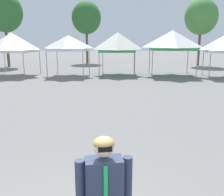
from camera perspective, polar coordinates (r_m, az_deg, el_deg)
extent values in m
cylinder|color=#9E9EA3|center=(20.01, -19.26, 7.06)|extent=(0.06, 0.06, 2.09)
cylinder|color=#9E9EA3|center=(24.28, -22.99, 7.66)|extent=(0.06, 0.06, 2.09)
cylinder|color=#9E9EA3|center=(22.93, -15.92, 7.93)|extent=(0.06, 0.06, 2.09)
pyramid|color=white|center=(22.06, -21.67, 11.81)|extent=(3.37, 3.37, 1.33)
cube|color=white|center=(22.08, -21.50, 9.83)|extent=(3.34, 3.34, 0.20)
cylinder|color=#9E9EA3|center=(19.90, -14.50, 7.51)|extent=(0.06, 0.06, 2.20)
cylinder|color=#9E9EA3|center=(19.18, -6.53, 7.65)|extent=(0.06, 0.06, 2.20)
cylinder|color=#9E9EA3|center=(22.54, -12.22, 8.20)|extent=(0.06, 0.06, 2.20)
cylinder|color=#9E9EA3|center=(21.91, -5.15, 8.31)|extent=(0.06, 0.06, 2.20)
pyramid|color=white|center=(20.77, -9.77, 12.38)|extent=(2.97, 2.97, 1.01)
cube|color=white|center=(20.78, -9.71, 10.71)|extent=(2.94, 2.94, 0.20)
cylinder|color=#9E9EA3|center=(19.93, -2.93, 7.73)|extent=(0.06, 0.06, 2.08)
cylinder|color=#9E9EA3|center=(19.80, 5.16, 7.66)|extent=(0.06, 0.06, 2.08)
cylinder|color=#9E9EA3|center=(22.68, -2.10, 8.35)|extent=(0.06, 0.06, 2.08)
cylinder|color=#9E9EA3|center=(22.57, 5.01, 8.29)|extent=(0.06, 0.06, 2.08)
pyramid|color=white|center=(21.13, 1.31, 12.73)|extent=(2.99, 2.99, 1.38)
cube|color=green|center=(21.14, 1.30, 10.58)|extent=(2.97, 2.97, 0.20)
cylinder|color=#9E9EA3|center=(19.36, 9.07, 7.70)|extent=(0.06, 0.06, 2.26)
cylinder|color=#9E9EA3|center=(19.89, 18.59, 7.33)|extent=(0.06, 0.06, 2.26)
cylinder|color=#9E9EA3|center=(22.62, 8.44, 8.44)|extent=(0.06, 0.06, 2.26)
cylinder|color=#9E9EA3|center=(23.07, 16.67, 8.13)|extent=(0.06, 0.06, 2.26)
pyramid|color=white|center=(21.11, 13.45, 12.82)|extent=(3.49, 3.49, 1.34)
cube|color=green|center=(21.12, 13.34, 10.74)|extent=(3.45, 3.45, 0.20)
cylinder|color=#9E9EA3|center=(19.74, 21.16, 6.88)|extent=(0.06, 0.06, 2.11)
cylinder|color=#9E9EA3|center=(22.46, 19.81, 7.60)|extent=(0.06, 0.06, 2.11)
cube|color=#2D3851|center=(3.03, -1.78, -18.61)|extent=(0.47, 0.34, 0.60)
cylinder|color=#2D3851|center=(3.00, -7.19, -18.59)|extent=(0.11, 0.11, 0.56)
cylinder|color=#2D3851|center=(3.06, 3.49, -17.85)|extent=(0.11, 0.11, 0.56)
sphere|color=beige|center=(2.82, -1.85, -10.87)|extent=(0.23, 0.23, 0.23)
ellipsoid|color=tan|center=(2.81, -1.85, -10.12)|extent=(0.23, 0.23, 0.14)
cube|color=black|center=(2.72, -1.56, -11.47)|extent=(0.15, 0.06, 0.06)
cube|color=#19BF59|center=(2.89, -1.43, -19.11)|extent=(0.05, 0.02, 0.46)
cylinder|color=brown|center=(30.74, 18.98, 10.58)|extent=(0.28, 0.28, 3.95)
ellipsoid|color=#47843D|center=(30.83, 19.45, 16.90)|extent=(3.57, 3.57, 3.93)
cylinder|color=brown|center=(30.12, -22.48, 10.54)|extent=(0.28, 0.28, 4.21)
ellipsoid|color=#2D662D|center=(30.25, -23.08, 17.34)|extent=(3.73, 3.73, 4.11)
cylinder|color=brown|center=(32.52, -5.65, 11.42)|extent=(0.28, 0.28, 4.10)
ellipsoid|color=#2D662D|center=(32.62, -5.79, 17.54)|extent=(3.56, 3.56, 3.92)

